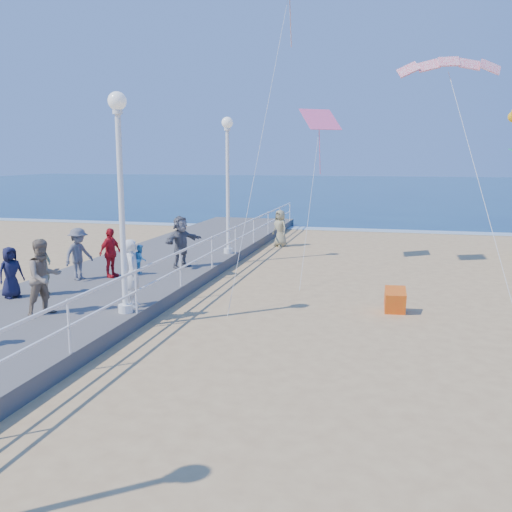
% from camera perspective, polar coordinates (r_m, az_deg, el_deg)
% --- Properties ---
extents(ground, '(160.00, 160.00, 0.00)m').
position_cam_1_polar(ground, '(13.29, 8.56, -8.72)').
color(ground, tan).
rests_on(ground, ground).
extents(ocean, '(160.00, 90.00, 0.05)m').
position_cam_1_polar(ocean, '(77.67, 13.01, 6.61)').
color(ocean, '#0D304F').
rests_on(ocean, ground).
extents(surf_line, '(160.00, 1.20, 0.04)m').
position_cam_1_polar(surf_line, '(33.34, 11.81, 2.52)').
color(surf_line, silver).
rests_on(surf_line, ground).
extents(boardwalk, '(5.00, 44.00, 0.40)m').
position_cam_1_polar(boardwalk, '(15.72, -19.93, -5.51)').
color(boardwalk, slate).
rests_on(boardwalk, ground).
extents(railing, '(0.05, 42.00, 0.55)m').
position_cam_1_polar(railing, '(14.27, -11.94, -2.31)').
color(railing, white).
rests_on(railing, boardwalk).
extents(lamp_post_mid, '(0.44, 0.44, 5.32)m').
position_cam_1_polar(lamp_post_mid, '(14.10, -13.41, 7.38)').
color(lamp_post_mid, white).
rests_on(lamp_post_mid, boardwalk).
extents(lamp_post_far, '(0.44, 0.44, 5.32)m').
position_cam_1_polar(lamp_post_far, '(22.49, -2.85, 8.50)').
color(lamp_post_far, white).
rests_on(lamp_post_far, boardwalk).
extents(woman_holding_toddler, '(0.61, 0.74, 1.75)m').
position_cam_1_polar(woman_holding_toddler, '(14.94, -12.19, -1.69)').
color(woman_holding_toddler, silver).
rests_on(woman_holding_toddler, boardwalk).
extents(toddler_held, '(0.39, 0.44, 0.75)m').
position_cam_1_polar(toddler_held, '(14.94, -11.47, -0.29)').
color(toddler_held, '#368CCB').
rests_on(toddler_held, boardwalk).
extents(spectator_1, '(1.04, 1.13, 1.87)m').
position_cam_1_polar(spectator_1, '(14.75, -20.45, -2.00)').
color(spectator_1, gray).
rests_on(spectator_1, boardwalk).
extents(spectator_2, '(0.88, 1.19, 1.64)m').
position_cam_1_polar(spectator_2, '(18.61, -17.32, 0.19)').
color(spectator_2, '#5E5E64').
rests_on(spectator_2, boardwalk).
extents(spectator_3, '(0.60, 0.99, 1.58)m').
position_cam_1_polar(spectator_3, '(18.74, -14.37, 0.31)').
color(spectator_3, red).
rests_on(spectator_3, boardwalk).
extents(spectator_4, '(0.72, 0.82, 1.41)m').
position_cam_1_polar(spectator_4, '(16.92, -23.33, -1.51)').
color(spectator_4, '#171833').
rests_on(spectator_4, boardwalk).
extents(spectator_5, '(1.16, 1.75, 1.81)m').
position_cam_1_polar(spectator_5, '(19.93, -7.52, 1.44)').
color(spectator_5, slate).
rests_on(spectator_5, boardwalk).
extents(spectator_6, '(0.47, 0.63, 1.59)m').
position_cam_1_polar(spectator_6, '(16.90, -20.48, -1.03)').
color(spectator_6, '#949366').
rests_on(spectator_6, boardwalk).
extents(beach_walker_c, '(1.00, 0.95, 1.73)m').
position_cam_1_polar(beach_walker_c, '(26.95, 2.43, 2.78)').
color(beach_walker_c, tan).
rests_on(beach_walker_c, ground).
extents(box_kite, '(0.60, 0.75, 0.74)m').
position_cam_1_polar(box_kite, '(16.02, 13.72, -4.53)').
color(box_kite, red).
rests_on(box_kite, ground).
extents(kite_parafoil, '(3.16, 0.94, 0.65)m').
position_cam_1_polar(kite_parafoil, '(19.60, 18.72, 17.94)').
color(kite_parafoil, red).
extents(kite_diamond_pink, '(1.72, 1.66, 0.84)m').
position_cam_1_polar(kite_diamond_pink, '(22.76, 6.45, 13.44)').
color(kite_diamond_pink, '#F65A90').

